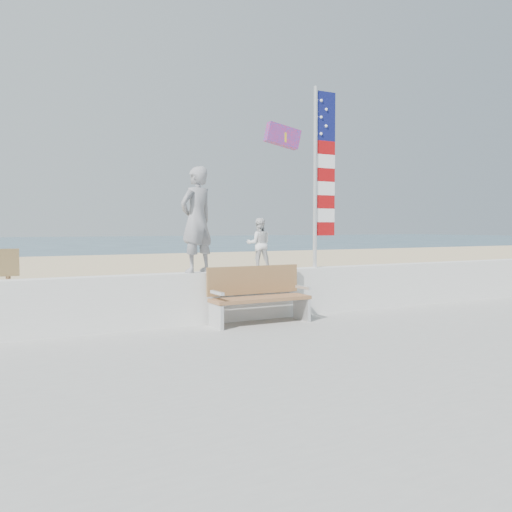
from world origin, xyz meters
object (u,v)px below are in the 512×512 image
Objects in this scene: adult at (197,220)px; bench at (258,294)px; flag at (321,170)px; child at (259,244)px.

adult reaches higher than bench.
child is at bearing 179.99° from flag.
adult is at bearing 18.91° from child.
bench is at bearing 78.78° from child.
flag reaches higher than child.
adult is 1.31m from child.
bench is 0.51× the size of flag.
bench is (0.97, -0.45, -1.31)m from adult.
child is 0.27× the size of flag.
flag is at bearing 158.83° from adult.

